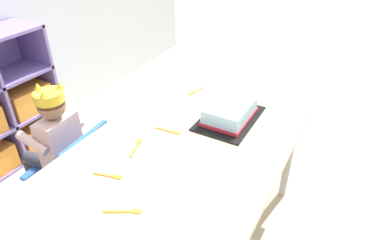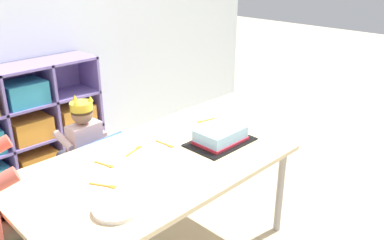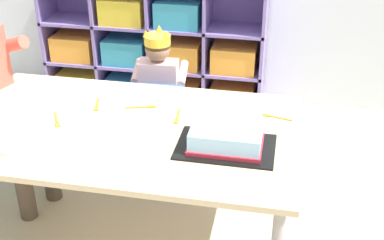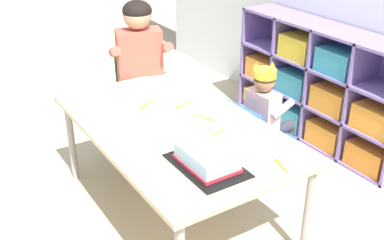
% 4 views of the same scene
% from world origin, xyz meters
% --- Properties ---
extents(ground, '(16.00, 16.00, 0.00)m').
position_xyz_m(ground, '(0.00, 0.00, 0.00)').
color(ground, beige).
extents(storage_cubby_shelf, '(1.51, 0.31, 0.87)m').
position_xyz_m(storage_cubby_shelf, '(-0.25, 1.39, 0.37)').
color(storage_cubby_shelf, '#7F6BB2').
rests_on(storage_cubby_shelf, ground).
extents(activity_table, '(1.47, 0.87, 0.59)m').
position_xyz_m(activity_table, '(0.00, 0.00, 0.54)').
color(activity_table, '#D1B789').
rests_on(activity_table, ground).
extents(classroom_chair_blue, '(0.38, 0.35, 0.57)m').
position_xyz_m(classroom_chair_blue, '(-0.02, 0.58, 0.35)').
color(classroom_chair_blue, blue).
rests_on(classroom_chair_blue, ground).
extents(child_with_crown, '(0.31, 0.31, 0.81)m').
position_xyz_m(child_with_crown, '(-0.02, 0.69, 0.50)').
color(child_with_crown, beige).
rests_on(child_with_crown, ground).
extents(birthday_cake_on_tray, '(0.39, 0.26, 0.09)m').
position_xyz_m(birthday_cake_on_tray, '(0.44, -0.09, 0.63)').
color(birthday_cake_on_tray, black).
rests_on(birthday_cake_on_tray, activity_table).
extents(paper_plate_stack, '(0.20, 0.20, 0.02)m').
position_xyz_m(paper_plate_stack, '(-0.39, -0.22, 0.60)').
color(paper_plate_stack, white).
rests_on(paper_plate_stack, activity_table).
extents(paper_napkin_square, '(0.16, 0.16, 0.00)m').
position_xyz_m(paper_napkin_square, '(0.41, 0.25, 0.59)').
color(paper_napkin_square, white).
rests_on(paper_napkin_square, activity_table).
extents(fork_beside_plate_stack, '(0.08, 0.13, 0.00)m').
position_xyz_m(fork_beside_plate_stack, '(-0.31, -0.01, 0.59)').
color(fork_beside_plate_stack, orange).
rests_on(fork_beside_plate_stack, activity_table).
extents(fork_near_child_seat, '(0.03, 0.14, 0.00)m').
position_xyz_m(fork_near_child_seat, '(0.20, 0.12, 0.59)').
color(fork_near_child_seat, orange).
rests_on(fork_near_child_seat, activity_table).
extents(fork_scattered_mid_table, '(0.05, 0.12, 0.00)m').
position_xyz_m(fork_scattered_mid_table, '(-0.19, 0.16, 0.59)').
color(fork_scattered_mid_table, orange).
rests_on(fork_scattered_mid_table, activity_table).
extents(fork_at_table_front_edge, '(0.13, 0.05, 0.00)m').
position_xyz_m(fork_at_table_front_edge, '(0.62, 0.21, 0.59)').
color(fork_at_table_front_edge, orange).
rests_on(fork_at_table_front_edge, activity_table).
extents(fork_by_napkin, '(0.14, 0.06, 0.00)m').
position_xyz_m(fork_by_napkin, '(0.02, 0.19, 0.59)').
color(fork_by_napkin, orange).
rests_on(fork_by_napkin, activity_table).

